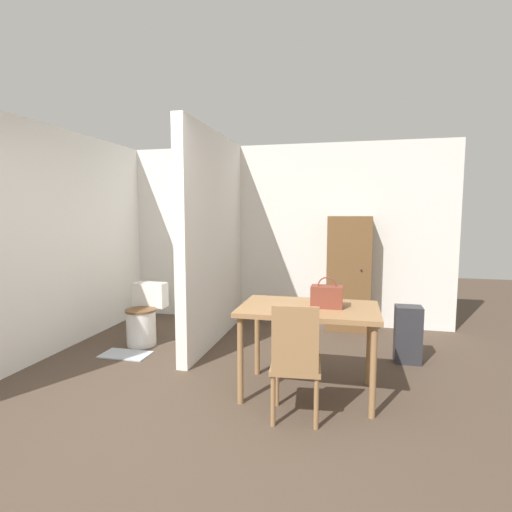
{
  "coord_description": "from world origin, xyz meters",
  "views": [
    {
      "loc": [
        1.13,
        -2.32,
        1.56
      ],
      "look_at": [
        0.22,
        1.6,
        1.12
      ],
      "focal_mm": 28.0,
      "sensor_mm": 36.0,
      "label": 1
    }
  ],
  "objects_px": {
    "toilet": "(144,317)",
    "wooden_cabinet": "(349,274)",
    "wooden_chair": "(295,360)",
    "handbag": "(327,296)",
    "dining_table": "(309,317)",
    "space_heater": "(408,334)"
  },
  "relations": [
    {
      "from": "toilet",
      "to": "space_heater",
      "type": "bearing_deg",
      "value": 1.33
    },
    {
      "from": "toilet",
      "to": "wooden_cabinet",
      "type": "bearing_deg",
      "value": 25.64
    },
    {
      "from": "space_heater",
      "to": "wooden_chair",
      "type": "bearing_deg",
      "value": -123.89
    },
    {
      "from": "dining_table",
      "to": "wooden_cabinet",
      "type": "relative_size",
      "value": 0.77
    },
    {
      "from": "wooden_cabinet",
      "to": "space_heater",
      "type": "height_order",
      "value": "wooden_cabinet"
    },
    {
      "from": "wooden_chair",
      "to": "toilet",
      "type": "relative_size",
      "value": 1.28
    },
    {
      "from": "wooden_chair",
      "to": "handbag",
      "type": "bearing_deg",
      "value": 63.78
    },
    {
      "from": "toilet",
      "to": "wooden_cabinet",
      "type": "xyz_separation_m",
      "value": [
        2.37,
        1.14,
        0.44
      ]
    },
    {
      "from": "dining_table",
      "to": "space_heater",
      "type": "distance_m",
      "value": 1.41
    },
    {
      "from": "wooden_chair",
      "to": "toilet",
      "type": "height_order",
      "value": "wooden_chair"
    },
    {
      "from": "dining_table",
      "to": "handbag",
      "type": "height_order",
      "value": "handbag"
    },
    {
      "from": "handbag",
      "to": "toilet",
      "type": "bearing_deg",
      "value": 157.69
    },
    {
      "from": "toilet",
      "to": "handbag",
      "type": "relative_size",
      "value": 2.7
    },
    {
      "from": "dining_table",
      "to": "handbag",
      "type": "xyz_separation_m",
      "value": [
        0.15,
        0.01,
        0.18
      ]
    },
    {
      "from": "wooden_cabinet",
      "to": "handbag",
      "type": "bearing_deg",
      "value": -94.92
    },
    {
      "from": "toilet",
      "to": "wooden_cabinet",
      "type": "relative_size",
      "value": 0.47
    },
    {
      "from": "dining_table",
      "to": "space_heater",
      "type": "relative_size",
      "value": 1.95
    },
    {
      "from": "dining_table",
      "to": "toilet",
      "type": "distance_m",
      "value": 2.27
    },
    {
      "from": "toilet",
      "to": "wooden_cabinet",
      "type": "distance_m",
      "value": 2.67
    },
    {
      "from": "dining_table",
      "to": "handbag",
      "type": "distance_m",
      "value": 0.23
    },
    {
      "from": "toilet",
      "to": "handbag",
      "type": "xyz_separation_m",
      "value": [
        2.2,
        -0.9,
        0.54
      ]
    },
    {
      "from": "toilet",
      "to": "handbag",
      "type": "height_order",
      "value": "handbag"
    }
  ]
}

